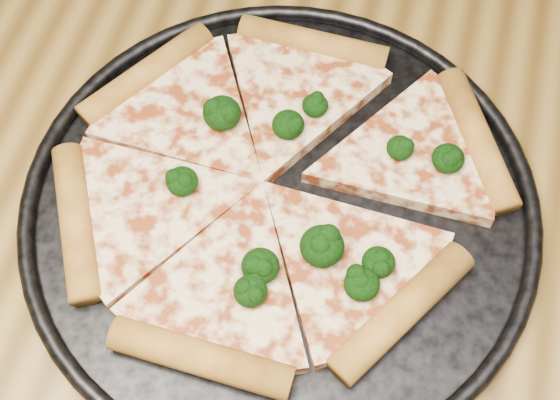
# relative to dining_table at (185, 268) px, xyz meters

# --- Properties ---
(dining_table) EXTENTS (1.20, 0.90, 0.75)m
(dining_table) POSITION_rel_dining_table_xyz_m (0.00, 0.00, 0.00)
(dining_table) COLOR olive
(dining_table) RESTS_ON ground
(pizza_pan) EXTENTS (0.41, 0.41, 0.02)m
(pizza_pan) POSITION_rel_dining_table_xyz_m (0.08, 0.03, 0.10)
(pizza_pan) COLOR black
(pizza_pan) RESTS_ON dining_table
(pizza) EXTENTS (0.37, 0.32, 0.03)m
(pizza) POSITION_rel_dining_table_xyz_m (0.07, 0.04, 0.11)
(pizza) COLOR beige
(pizza) RESTS_ON pizza_pan
(broccoli_florets) EXTENTS (0.22, 0.19, 0.02)m
(broccoli_florets) POSITION_rel_dining_table_xyz_m (0.10, 0.03, 0.12)
(broccoli_florets) COLOR black
(broccoli_florets) RESTS_ON pizza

